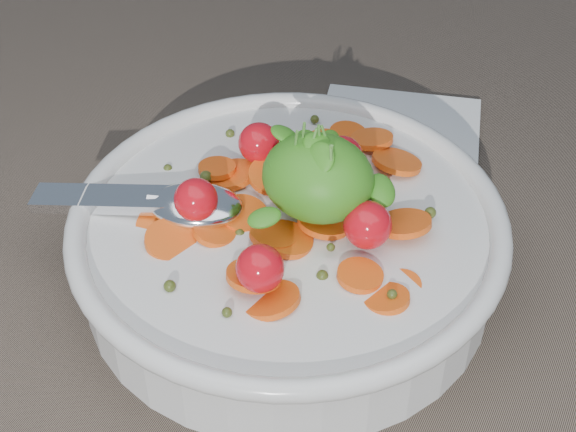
% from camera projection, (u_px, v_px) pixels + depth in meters
% --- Properties ---
extents(ground, '(6.00, 6.00, 0.00)m').
position_uv_depth(ground, '(271.00, 303.00, 0.63)').
color(ground, '#766454').
rests_on(ground, ground).
extents(bowl, '(0.33, 0.31, 0.13)m').
position_uv_depth(bowl, '(288.00, 241.00, 0.63)').
color(bowl, silver).
rests_on(bowl, ground).
extents(napkin, '(0.17, 0.16, 0.01)m').
position_uv_depth(napkin, '(398.00, 132.00, 0.78)').
color(napkin, white).
rests_on(napkin, ground).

